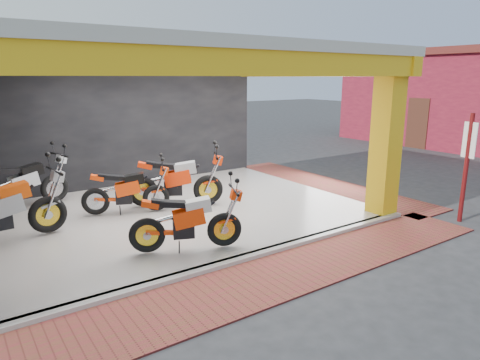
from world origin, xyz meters
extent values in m
plane|color=#2D2D30|center=(0.00, 0.00, 0.00)|extent=(80.00, 80.00, 0.00)
cube|color=beige|center=(0.00, 2.00, 0.05)|extent=(8.00, 6.00, 0.10)
cube|color=beige|center=(0.00, 2.00, 3.60)|extent=(8.40, 6.40, 0.20)
cube|color=black|center=(0.00, 5.10, 1.75)|extent=(8.20, 0.20, 3.50)
cube|color=yellow|center=(3.75, -0.75, 1.75)|extent=(0.50, 0.50, 3.50)
cube|color=yellow|center=(0.00, -1.00, 3.30)|extent=(8.40, 0.30, 0.40)
cube|color=yellow|center=(4.00, 2.00, 3.30)|extent=(0.30, 6.40, 0.40)
cube|color=beige|center=(0.00, -1.02, 0.05)|extent=(8.00, 0.20, 0.10)
cube|color=maroon|center=(0.00, -1.80, 0.01)|extent=(9.00, 1.40, 0.03)
cube|color=maroon|center=(4.80, 2.00, 0.01)|extent=(1.40, 7.00, 0.03)
cube|color=#3F1E14|center=(12.98, 4.50, 1.10)|extent=(0.06, 1.00, 2.20)
cylinder|color=#560D0E|center=(4.85, -2.00, 1.18)|extent=(0.09, 0.09, 2.36)
cube|color=white|center=(4.85, -2.00, 1.80)|extent=(0.09, 0.33, 0.76)
camera|label=1|loc=(-4.19, -6.60, 3.08)|focal=32.00mm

